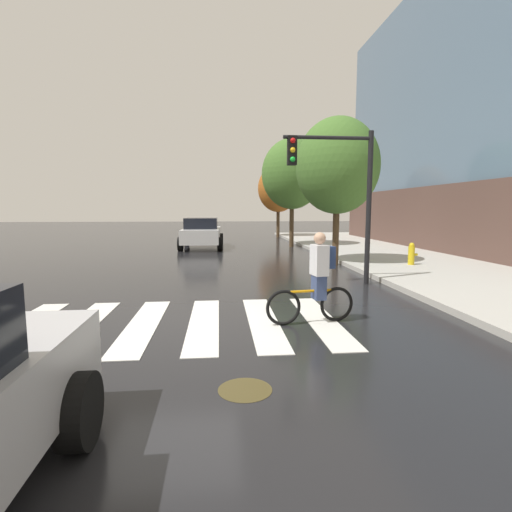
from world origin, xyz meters
The scene contains 10 objects.
ground_plane centered at (0.00, 0.00, 0.00)m, with size 120.00×120.00×0.00m, color black.
crosswalk_stripes centered at (0.04, 0.00, 0.01)m, with size 6.08×3.47×0.01m.
manhole_cover centered at (1.18, -2.75, 0.00)m, with size 0.64×0.64×0.01m, color #473D1E.
sedan_mid centered at (-0.03, 14.16, 0.85)m, with size 2.32×4.79×1.64m.
cyclist centered at (2.68, -0.18, 0.84)m, with size 1.70×0.39×1.69m.
traffic_light_near centered at (4.18, 3.34, 2.86)m, with size 2.47×0.28×4.20m.
fire_hydrant centered at (7.66, 5.96, 0.53)m, with size 0.33×0.22×0.78m.
street_tree_near centered at (5.26, 7.13, 3.68)m, with size 3.06×3.06×5.45m.
street_tree_mid centered at (4.92, 14.25, 4.01)m, with size 3.34×3.34×5.94m.
street_tree_far centered at (5.28, 21.60, 3.61)m, with size 3.00×3.00×5.34m.
Camera 1 is at (0.89, -7.06, 2.11)m, focal length 27.20 mm.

